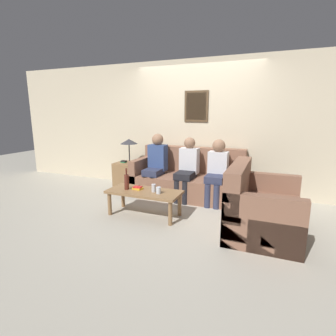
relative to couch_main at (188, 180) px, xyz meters
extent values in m
plane|color=#ADA899|center=(0.00, -0.55, -0.31)|extent=(16.00, 16.00, 0.00)
cube|color=beige|center=(0.00, 0.47, 0.99)|extent=(9.00, 0.06, 2.60)
cube|color=#4C3823|center=(0.00, 0.43, 1.39)|extent=(0.48, 0.02, 0.60)
cube|color=silver|center=(0.00, 0.42, 1.39)|extent=(0.40, 0.01, 0.52)
cube|color=brown|center=(0.00, -0.06, -0.10)|extent=(2.05, 0.91, 0.41)
cube|color=brown|center=(0.00, 0.29, 0.35)|extent=(2.05, 0.20, 0.50)
cube|color=brown|center=(-0.95, -0.06, 0.04)|extent=(0.14, 0.91, 0.69)
cube|color=brown|center=(0.95, -0.06, 0.04)|extent=(0.14, 0.91, 0.69)
cube|color=brown|center=(1.43, -1.12, -0.10)|extent=(0.91, 1.29, 0.41)
cube|color=brown|center=(1.07, -1.12, 0.35)|extent=(0.20, 1.29, 0.50)
cube|color=brown|center=(1.43, -1.69, 0.04)|extent=(0.91, 0.14, 0.69)
cube|color=brown|center=(1.43, -0.54, 0.04)|extent=(0.91, 0.14, 0.69)
cube|color=olive|center=(-0.33, -1.21, 0.07)|extent=(1.15, 0.51, 0.04)
cylinder|color=olive|center=(-0.84, -1.40, -0.13)|extent=(0.06, 0.06, 0.36)
cylinder|color=olive|center=(0.19, -1.40, -0.13)|extent=(0.06, 0.06, 0.36)
cylinder|color=olive|center=(-0.84, -1.01, -0.13)|extent=(0.06, 0.06, 0.36)
cylinder|color=olive|center=(0.19, -1.01, -0.13)|extent=(0.06, 0.06, 0.36)
cube|color=olive|center=(-1.34, -0.02, -0.03)|extent=(0.47, 0.47, 0.56)
cylinder|color=#262628|center=(-1.28, -0.02, 0.46)|extent=(0.02, 0.02, 0.41)
cone|color=#2D2D33|center=(-1.28, -0.02, 0.69)|extent=(0.35, 0.35, 0.10)
cube|color=#237547|center=(-1.41, -0.04, 0.26)|extent=(0.13, 0.11, 0.02)
cube|color=black|center=(-1.41, -0.04, 0.28)|extent=(0.12, 0.09, 0.02)
cylinder|color=#562319|center=(-0.61, -1.25, 0.21)|extent=(0.07, 0.07, 0.23)
cylinder|color=#562319|center=(-0.61, -1.25, 0.38)|extent=(0.03, 0.03, 0.10)
cylinder|color=silver|center=(-0.06, -1.26, 0.14)|extent=(0.07, 0.07, 0.10)
cube|color=gold|center=(-0.46, -1.18, 0.11)|extent=(0.17, 0.13, 0.03)
cube|color=red|center=(-0.46, -1.18, 0.13)|extent=(0.13, 0.10, 0.02)
cylinder|color=#BCBCC1|center=(-0.16, -1.21, 0.15)|extent=(0.07, 0.07, 0.12)
cube|color=#2D334C|center=(-0.62, -0.25, 0.15)|extent=(0.31, 0.41, 0.14)
cylinder|color=#2D334C|center=(-0.70, -0.46, -0.10)|extent=(0.11, 0.11, 0.41)
cylinder|color=#2D334C|center=(-0.54, -0.46, -0.10)|extent=(0.11, 0.11, 0.41)
cube|color=#33477A|center=(-0.62, -0.05, 0.41)|extent=(0.34, 0.22, 0.51)
sphere|color=#8C664C|center=(-0.62, -0.05, 0.76)|extent=(0.22, 0.22, 0.22)
cube|color=black|center=(0.03, -0.26, 0.15)|extent=(0.31, 0.45, 0.14)
cylinder|color=black|center=(-0.05, -0.49, -0.10)|extent=(0.11, 0.11, 0.41)
cylinder|color=black|center=(0.10, -0.49, -0.10)|extent=(0.11, 0.11, 0.41)
cube|color=silver|center=(0.03, -0.04, 0.39)|extent=(0.34, 0.22, 0.48)
sphere|color=#8C664C|center=(0.03, -0.04, 0.72)|extent=(0.21, 0.21, 0.21)
cube|color=#2D334C|center=(0.58, -0.30, 0.15)|extent=(0.31, 0.40, 0.14)
cylinder|color=#2D334C|center=(0.50, -0.50, -0.10)|extent=(0.11, 0.11, 0.41)
cylinder|color=#2D334C|center=(0.66, -0.50, -0.10)|extent=(0.11, 0.11, 0.41)
cube|color=silver|center=(0.58, -0.10, 0.37)|extent=(0.34, 0.22, 0.45)
sphere|color=#8C664C|center=(0.58, -0.10, 0.70)|extent=(0.23, 0.23, 0.23)
camera|label=1|loc=(1.49, -4.66, 1.29)|focal=28.00mm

